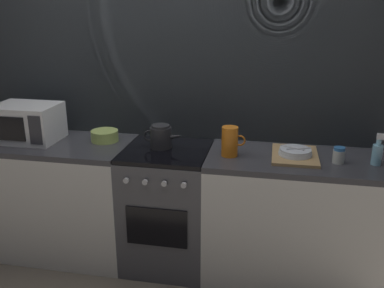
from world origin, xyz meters
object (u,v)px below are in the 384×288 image
object	(u,v)px
pitcher	(230,141)
spray_bottle	(377,153)
mixing_bowl	(105,136)
dish_pile	(295,154)
kettle	(161,137)
stove_unit	(168,207)
spice_jar	(339,155)
microwave	(27,123)

from	to	relation	value
pitcher	spray_bottle	size ratio (longest dim) A/B	0.99
mixing_bowl	pitcher	xyz separation A→B (m)	(0.94, -0.14, 0.06)
mixing_bowl	dish_pile	xyz separation A→B (m)	(1.37, -0.08, -0.02)
dish_pile	spray_bottle	xyz separation A→B (m)	(0.50, -0.04, 0.06)
kettle	mixing_bowl	size ratio (longest dim) A/B	1.42
stove_unit	dish_pile	bearing A→B (deg)	0.71
spray_bottle	spice_jar	bearing A→B (deg)	-175.93
spray_bottle	kettle	bearing A→B (deg)	177.82
stove_unit	mixing_bowl	xyz separation A→B (m)	(-0.50, 0.09, 0.49)
kettle	pitcher	world-z (taller)	pitcher
stove_unit	microwave	bearing A→B (deg)	179.66
pitcher	spice_jar	xyz separation A→B (m)	(0.70, 0.00, -0.05)
stove_unit	spray_bottle	xyz separation A→B (m)	(1.38, -0.03, 0.53)
pitcher	spice_jar	distance (m)	0.70
microwave	pitcher	bearing A→B (deg)	-1.90
stove_unit	spray_bottle	size ratio (longest dim) A/B	4.43
kettle	dish_pile	distance (m)	0.93
microwave	pitcher	world-z (taller)	microwave
kettle	pitcher	size ratio (longest dim) A/B	1.42
mixing_bowl	pitcher	world-z (taller)	pitcher
stove_unit	spray_bottle	bearing A→B (deg)	-1.11
microwave	spray_bottle	size ratio (longest dim) A/B	2.27
stove_unit	spice_jar	xyz separation A→B (m)	(1.15, -0.04, 0.50)
stove_unit	mixing_bowl	world-z (taller)	mixing_bowl
stove_unit	spice_jar	size ratio (longest dim) A/B	8.57
stove_unit	kettle	size ratio (longest dim) A/B	3.16
mixing_bowl	pitcher	distance (m)	0.96
kettle	microwave	bearing A→B (deg)	-178.80
mixing_bowl	pitcher	size ratio (longest dim) A/B	1.00
kettle	mixing_bowl	bearing A→B (deg)	171.63
kettle	dish_pile	bearing A→B (deg)	-1.03
stove_unit	spice_jar	bearing A→B (deg)	-2.17
microwave	pitcher	distance (m)	1.51
dish_pile	spice_jar	size ratio (longest dim) A/B	3.81
mixing_bowl	spray_bottle	world-z (taller)	spray_bottle
kettle	spray_bottle	world-z (taller)	spray_bottle
dish_pile	mixing_bowl	bearing A→B (deg)	176.55
pitcher	spice_jar	size ratio (longest dim) A/B	1.90
spray_bottle	pitcher	bearing A→B (deg)	-178.96
stove_unit	kettle	bearing A→B (deg)	149.18
mixing_bowl	dish_pile	size ratio (longest dim) A/B	0.50
stove_unit	microwave	world-z (taller)	microwave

